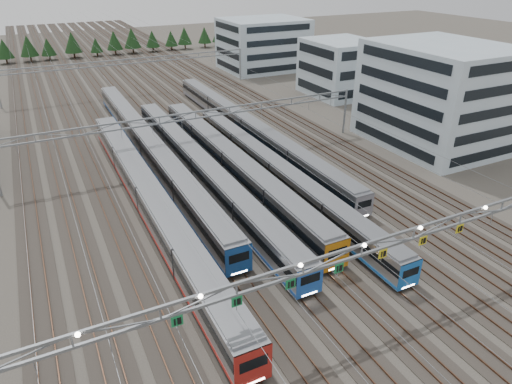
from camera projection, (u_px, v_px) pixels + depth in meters
name	position (u px, v px, depth m)	size (l,w,h in m)	color
ground	(353.00, 318.00, 40.47)	(400.00, 400.00, 0.00)	#47423A
track_bed	(119.00, 74.00, 119.44)	(54.00, 260.00, 5.42)	#2D2823
train_a	(149.00, 198.00, 55.87)	(3.05, 58.27, 3.98)	black
train_b	(150.00, 147.00, 71.32)	(2.93, 67.73, 3.81)	black
train_c	(201.00, 168.00, 64.45)	(2.80, 57.46, 3.65)	black
train_d	(232.00, 162.00, 65.74)	(3.01, 52.11, 3.92)	black
train_e	(277.00, 172.00, 63.23)	(2.65, 51.78, 3.45)	black
train_f	(248.00, 127.00, 79.94)	(2.73, 64.41, 3.55)	black
gantry_near	(362.00, 253.00, 37.12)	(56.36, 0.61, 8.08)	gray
gantry_mid	(196.00, 121.00, 69.41)	(56.36, 0.36, 8.00)	gray
gantry_far	(130.00, 65.00, 105.25)	(56.36, 0.36, 8.00)	gray
depot_bldg_south	(439.00, 96.00, 75.26)	(18.00, 22.00, 16.47)	#ACC0CD
depot_bldg_mid	(341.00, 68.00, 104.35)	(14.00, 16.00, 12.20)	#ACC0CD
depot_bldg_north	(263.00, 44.00, 128.28)	(22.00, 18.00, 13.65)	#ACC0CD
treeline	(103.00, 42.00, 146.99)	(100.10, 5.60, 7.02)	#332114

